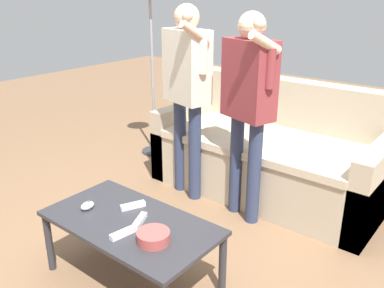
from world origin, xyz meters
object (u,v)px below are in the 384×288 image
at_px(game_remote_nunchuk, 87,206).
at_px(game_remote_wand_near, 123,233).
at_px(player_center, 248,95).
at_px(game_remote_wand_far, 140,221).
at_px(snack_bowl, 153,237).
at_px(floor_lamp, 150,4).
at_px(couch, 272,155).
at_px(game_remote_wand_spare, 133,206).
at_px(player_left, 187,81).
at_px(coffee_table, 131,228).

relative_size(game_remote_nunchuk, game_remote_wand_near, 0.58).
relative_size(player_center, game_remote_wand_far, 9.78).
distance_m(snack_bowl, floor_lamp, 2.53).
xyz_separation_m(couch, game_remote_wand_near, (0.04, -1.74, 0.12)).
distance_m(game_remote_wand_near, game_remote_wand_spare, 0.30).
height_order(game_remote_nunchuk, floor_lamp, floor_lamp).
distance_m(snack_bowl, player_left, 1.45).
distance_m(floor_lamp, game_remote_wand_near, 2.48).
bearing_deg(game_remote_nunchuk, floor_lamp, 122.11).
relative_size(coffee_table, snack_bowl, 5.80).
relative_size(snack_bowl, player_center, 0.12).
bearing_deg(game_remote_wand_spare, player_center, 78.21).
height_order(game_remote_nunchuk, game_remote_wand_spare, game_remote_nunchuk).
xyz_separation_m(player_left, game_remote_wand_spare, (0.37, -0.97, -0.55)).
bearing_deg(player_left, game_remote_nunchuk, -81.42).
distance_m(snack_bowl, game_remote_wand_near, 0.18).
distance_m(snack_bowl, player_center, 1.25).
bearing_deg(game_remote_nunchuk, game_remote_wand_far, 13.49).
xyz_separation_m(coffee_table, floor_lamp, (-1.34, 1.59, 1.14)).
height_order(coffee_table, game_remote_wand_near, game_remote_wand_near).
bearing_deg(player_left, game_remote_wand_far, -63.57).
relative_size(game_remote_nunchuk, player_center, 0.06).
bearing_deg(snack_bowl, coffee_table, 164.99).
relative_size(floor_lamp, game_remote_wand_far, 11.60).
relative_size(coffee_table, game_remote_wand_spare, 6.72).
distance_m(snack_bowl, game_remote_wand_spare, 0.39).
xyz_separation_m(player_left, game_remote_wand_near, (0.55, -1.21, -0.55)).
distance_m(coffee_table, game_remote_wand_near, 0.17).
relative_size(couch, player_left, 1.22).
height_order(player_left, game_remote_wand_near, player_left).
bearing_deg(player_center, player_left, 178.13).
bearing_deg(player_left, floor_lamp, 149.51).
height_order(coffee_table, floor_lamp, floor_lamp).
bearing_deg(game_remote_wand_far, coffee_table, -165.48).
xyz_separation_m(coffee_table, game_remote_wand_spare, (-0.09, 0.11, 0.06)).
xyz_separation_m(game_remote_wand_near, game_remote_wand_spare, (-0.18, 0.24, -0.00)).
bearing_deg(game_remote_nunchuk, couch, 78.77).
bearing_deg(floor_lamp, player_center, -20.22).
xyz_separation_m(couch, player_left, (-0.51, -0.52, 0.66)).
bearing_deg(floor_lamp, couch, 0.52).
bearing_deg(coffee_table, snack_bowl, -15.01).
distance_m(floor_lamp, game_remote_wand_far, 2.37).
height_order(snack_bowl, game_remote_wand_spare, snack_bowl).
relative_size(couch, player_center, 1.25).
relative_size(couch, game_remote_wand_spare, 12.44).
height_order(game_remote_nunchuk, game_remote_wand_near, game_remote_nunchuk).
bearing_deg(coffee_table, game_remote_wand_spare, 130.12).
bearing_deg(couch, game_remote_wand_spare, -95.08).
bearing_deg(game_remote_wand_spare, player_left, 111.08).
bearing_deg(player_left, coffee_table, -66.59).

